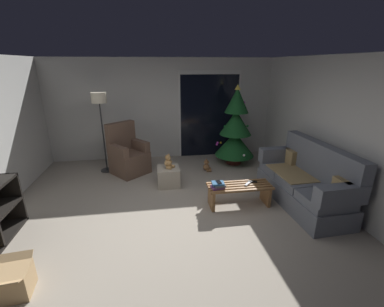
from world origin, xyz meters
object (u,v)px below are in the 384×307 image
object	(u,v)px
teddy_bear_chestnut_by_tree	(207,166)
couch	(305,182)
remote_silver	(248,184)
coffee_table	(239,192)
cardboard_box_open_near_shelf	(8,283)
book_stack	(218,185)
armchair	(128,156)
remote_black	(252,182)
ottoman	(168,176)
christmas_tree	(235,130)
cell_phone	(219,182)
floor_lamp	(100,106)
teddy_bear_honey	(168,162)

from	to	relation	value
teddy_bear_chestnut_by_tree	couch	bearing A→B (deg)	-50.14
remote_silver	coffee_table	bearing A→B (deg)	43.76
cardboard_box_open_near_shelf	book_stack	bearing A→B (deg)	27.76
armchair	cardboard_box_open_near_shelf	xyz separation A→B (m)	(-1.00, -3.21, -0.24)
remote_silver	remote_black	bearing A→B (deg)	-101.58
ottoman	armchair	bearing A→B (deg)	136.54
christmas_tree	remote_silver	bearing A→B (deg)	-101.02
coffee_table	armchair	bearing A→B (deg)	138.63
remote_silver	armchair	world-z (taller)	armchair
coffee_table	remote_black	size ratio (longest dim) A/B	7.05
book_stack	remote_black	bearing A→B (deg)	11.46
remote_black	cell_phone	world-z (taller)	cell_phone
book_stack	cardboard_box_open_near_shelf	size ratio (longest dim) A/B	0.44
couch	cardboard_box_open_near_shelf	world-z (taller)	couch
remote_black	christmas_tree	world-z (taller)	christmas_tree
coffee_table	floor_lamp	distance (m)	3.42
book_stack	cell_phone	size ratio (longest dim) A/B	1.65
teddy_bear_chestnut_by_tree	ottoman	bearing A→B (deg)	-146.90
floor_lamp	couch	bearing A→B (deg)	-29.01
couch	book_stack	xyz separation A→B (m)	(-1.55, 0.04, 0.04)
coffee_table	christmas_tree	size ratio (longest dim) A/B	0.58
remote_silver	teddy_bear_chestnut_by_tree	size ratio (longest dim) A/B	0.55
remote_silver	christmas_tree	bearing A→B (deg)	-55.46
couch	armchair	bearing A→B (deg)	149.39
remote_black	floor_lamp	distance (m)	3.53
christmas_tree	armchair	world-z (taller)	christmas_tree
floor_lamp	ottoman	world-z (taller)	floor_lamp
remote_black	cardboard_box_open_near_shelf	xyz separation A→B (m)	(-3.27, -1.51, -0.24)
cell_phone	coffee_table	bearing A→B (deg)	4.60
couch	teddy_bear_honey	bearing A→B (deg)	155.25
armchair	ottoman	bearing A→B (deg)	-43.46
ottoman	coffee_table	bearing A→B (deg)	-39.78
remote_silver	christmas_tree	size ratio (longest dim) A/B	0.08
remote_silver	book_stack	xyz separation A→B (m)	(-0.53, -0.06, 0.04)
ottoman	teddy_bear_chestnut_by_tree	world-z (taller)	ottoman
coffee_table	cardboard_box_open_near_shelf	world-z (taller)	coffee_table
coffee_table	armchair	xyz separation A→B (m)	(-2.01, 1.77, 0.14)
couch	cardboard_box_open_near_shelf	size ratio (longest dim) A/B	3.65
coffee_table	ottoman	bearing A→B (deg)	140.22
teddy_bear_honey	teddy_bear_chestnut_by_tree	world-z (taller)	teddy_bear_honey
cell_phone	ottoman	world-z (taller)	cell_phone
remote_silver	ottoman	world-z (taller)	remote_silver
ottoman	cell_phone	bearing A→B (deg)	-52.85
couch	teddy_bear_honey	distance (m)	2.55
couch	remote_black	size ratio (longest dim) A/B	12.65
cell_phone	armchair	world-z (taller)	armchair
armchair	christmas_tree	bearing A→B (deg)	4.31
book_stack	floor_lamp	xyz separation A→B (m)	(-2.13, 2.00, 1.07)
remote_silver	ottoman	distance (m)	1.64
book_stack	ottoman	xyz separation A→B (m)	(-0.77, 1.03, -0.25)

